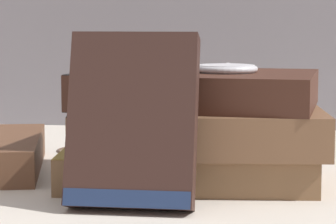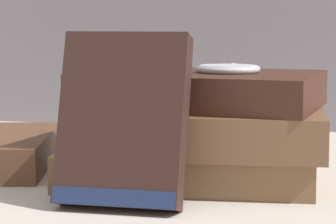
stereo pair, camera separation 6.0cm
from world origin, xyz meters
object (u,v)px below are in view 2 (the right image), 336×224
at_px(book_flat_top, 194,89).
at_px(reading_glasses, 122,150).
at_px(book_flat_bottom, 183,164).
at_px(book_leaning_front, 123,127).
at_px(pocket_watch, 228,69).
at_px(book_flat_middle, 194,129).

distance_m(book_flat_top, reading_glasses, 0.17).
xyz_separation_m(book_flat_bottom, reading_glasses, (-0.09, 0.13, -0.01)).
bearing_deg(book_flat_bottom, book_leaning_front, -108.38).
bearing_deg(book_flat_bottom, pocket_watch, 4.63).
bearing_deg(book_flat_top, reading_glasses, 134.28).
height_order(book_flat_middle, book_flat_top, book_flat_top).
relative_size(pocket_watch, reading_glasses, 0.49).
xyz_separation_m(book_leaning_front, pocket_watch, (0.06, 0.10, 0.04)).
bearing_deg(book_flat_top, pocket_watch, 6.22).
bearing_deg(book_leaning_front, pocket_watch, 60.05).
relative_size(book_flat_middle, pocket_watch, 3.76).
relative_size(book_flat_bottom, pocket_watch, 3.83).
bearing_deg(book_flat_middle, book_leaning_front, -116.72).
distance_m(book_flat_bottom, pocket_watch, 0.09).
height_order(book_leaning_front, pocket_watch, book_leaning_front).
bearing_deg(reading_glasses, book_flat_middle, -42.51).
distance_m(book_leaning_front, pocket_watch, 0.12).
bearing_deg(book_leaning_front, book_flat_top, 73.39).
relative_size(book_flat_top, reading_glasses, 1.78).
height_order(pocket_watch, reading_glasses, pocket_watch).
bearing_deg(book_leaning_front, book_flat_bottom, 76.67).
bearing_deg(book_flat_bottom, book_flat_top, 31.92).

